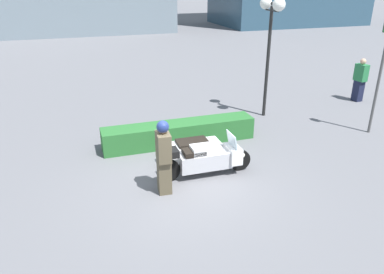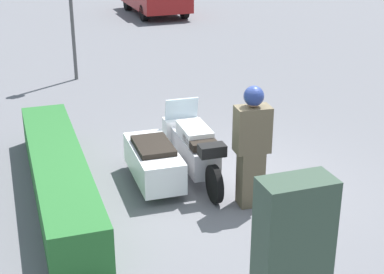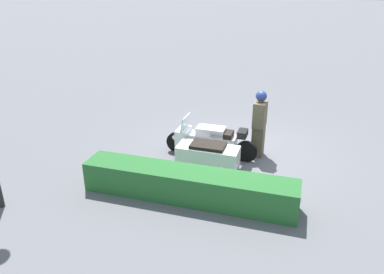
% 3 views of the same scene
% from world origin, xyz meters
% --- Properties ---
extents(ground_plane, '(160.00, 160.00, 0.00)m').
position_xyz_m(ground_plane, '(0.00, 0.00, 0.00)').
color(ground_plane, slate).
extents(police_motorcycle, '(2.61, 1.40, 1.14)m').
position_xyz_m(police_motorcycle, '(0.74, 0.80, 0.45)').
color(police_motorcycle, black).
rests_on(police_motorcycle, ground).
extents(officer_rider, '(0.35, 0.53, 1.89)m').
position_xyz_m(officer_rider, '(-0.54, -0.08, 1.00)').
color(officer_rider, brown).
rests_on(officer_rider, ground).
extents(hedge_bush_curbside, '(4.88, 0.79, 0.70)m').
position_xyz_m(hedge_bush_curbside, '(0.65, 2.65, 0.35)').
color(hedge_bush_curbside, '#28662D').
rests_on(hedge_bush_curbside, ground).
extents(twin_lamp_post, '(0.44, 1.33, 4.30)m').
position_xyz_m(twin_lamp_post, '(4.49, 4.16, 3.55)').
color(twin_lamp_post, black).
rests_on(twin_lamp_post, ground).
extents(traffic_light_near, '(0.23, 0.27, 3.74)m').
position_xyz_m(traffic_light_near, '(7.08, 1.49, 2.43)').
color(traffic_light_near, '#4C4C4C').
rests_on(traffic_light_near, ground).
extents(pedestrian_bystander, '(0.36, 0.54, 1.82)m').
position_xyz_m(pedestrian_bystander, '(9.20, 4.56, 0.91)').
color(pedestrian_bystander, '#191E38').
rests_on(pedestrian_bystander, ground).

